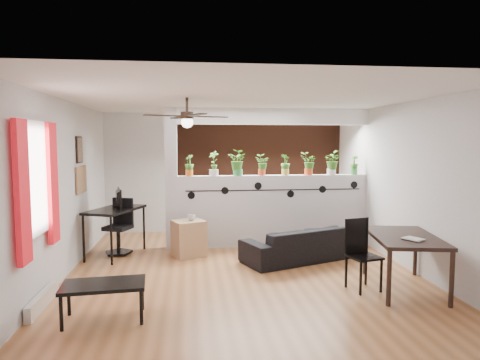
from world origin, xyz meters
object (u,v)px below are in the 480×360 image
object	(u,v)px
potted_plant_4	(285,164)
dining_table	(404,241)
folding_chair	(360,247)
coffee_table	(104,287)
potted_plant_1	(214,163)
sofa	(299,244)
potted_plant_6	(332,162)
cube_shelf	(189,238)
potted_plant_3	(262,164)
potted_plant_0	(189,165)
potted_plant_5	(309,163)
potted_plant_7	(354,164)
office_chair	(120,230)
ceiling_fan	(187,118)
cup	(191,218)
computer_desk	(115,213)
potted_plant_2	(238,162)

from	to	relation	value
potted_plant_4	dining_table	world-z (taller)	potted_plant_4
folding_chair	coffee_table	world-z (taller)	folding_chair
potted_plant_1	sofa	world-z (taller)	potted_plant_1
potted_plant_4	potted_plant_6	xyz separation A→B (m)	(0.90, -0.00, 0.03)
potted_plant_4	cube_shelf	distance (m)	2.29
potted_plant_3	potted_plant_4	distance (m)	0.45
potted_plant_0	potted_plant_5	distance (m)	2.26
potted_plant_1	potted_plant_7	world-z (taller)	potted_plant_1
potted_plant_0	potted_plant_1	world-z (taller)	potted_plant_1
potted_plant_3	folding_chair	distance (m)	2.83
potted_plant_6	coffee_table	bearing A→B (deg)	-139.19
potted_plant_5	dining_table	xyz separation A→B (m)	(0.60, -2.59, -0.92)
potted_plant_5	office_chair	distance (m)	3.69
potted_plant_5	sofa	bearing A→B (deg)	-113.15
sofa	ceiling_fan	bearing A→B (deg)	1.13
dining_table	coffee_table	bearing A→B (deg)	-171.52
potted_plant_6	cup	bearing A→B (deg)	-168.01
potted_plant_1	potted_plant_3	distance (m)	0.90
cup	dining_table	size ratio (longest dim) A/B	0.09
computer_desk	coffee_table	bearing A→B (deg)	-83.10
cup	office_chair	distance (m)	1.32
cup	dining_table	distance (m)	3.48
sofa	dining_table	bearing A→B (deg)	102.98
potted_plant_3	dining_table	bearing A→B (deg)	-59.96
potted_plant_7	sofa	xyz separation A→B (m)	(-1.35, -1.05, -1.28)
potted_plant_3	dining_table	size ratio (longest dim) A/B	0.27
potted_plant_5	cup	distance (m)	2.47
potted_plant_1	dining_table	world-z (taller)	potted_plant_1
dining_table	sofa	bearing A→B (deg)	124.14
potted_plant_3	potted_plant_6	size ratio (longest dim) A/B	0.85
ceiling_fan	potted_plant_6	world-z (taller)	ceiling_fan
ceiling_fan	potted_plant_4	bearing A→B (deg)	44.59
potted_plant_7	coffee_table	size ratio (longest dim) A/B	0.39
potted_plant_1	cup	bearing A→B (deg)	-126.61
sofa	coffee_table	xyz separation A→B (m)	(-2.76, -2.11, 0.11)
potted_plant_5	folding_chair	world-z (taller)	potted_plant_5
cup	potted_plant_2	bearing A→B (deg)	33.07
potted_plant_2	folding_chair	distance (m)	3.03
potted_plant_6	sofa	distance (m)	1.92
office_chair	sofa	bearing A→B (deg)	-14.11
potted_plant_5	office_chair	world-z (taller)	potted_plant_5
potted_plant_3	potted_plant_4	size ratio (longest dim) A/B	0.99
ceiling_fan	potted_plant_4	xyz separation A→B (m)	(1.83, 1.80, -0.75)
sofa	cup	bearing A→B (deg)	-36.29
potted_plant_3	cube_shelf	xyz separation A→B (m)	(-1.38, -0.57, -1.25)
potted_plant_4	potted_plant_5	world-z (taller)	potted_plant_5
potted_plant_4	potted_plant_7	distance (m)	1.35
cup	potted_plant_3	bearing A→B (deg)	23.24
potted_plant_6	cup	xyz separation A→B (m)	(-2.68, -0.57, -0.92)
sofa	potted_plant_0	bearing A→B (deg)	-51.32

